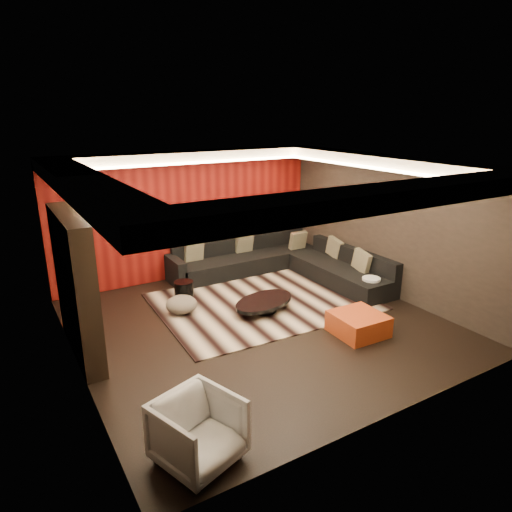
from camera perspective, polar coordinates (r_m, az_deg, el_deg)
floor at (r=8.14m, az=0.36°, el=-8.57°), size 6.00×6.00×0.02m
ceiling at (r=7.34m, az=0.40°, el=11.57°), size 6.00×6.00×0.02m
wall_back at (r=10.24m, az=-8.43°, el=5.13°), size 6.00×0.02×2.80m
wall_left at (r=6.66m, az=-22.37°, el=-2.93°), size 0.02×6.00×2.80m
wall_right at (r=9.49m, az=16.15°, el=3.63°), size 0.02×6.00×2.80m
red_feature_wall at (r=10.20m, az=-8.35°, el=5.09°), size 5.98×0.05×2.78m
soffit_back at (r=9.75m, az=-8.06°, el=12.22°), size 6.00×0.60×0.22m
soffit_front at (r=5.27m, az=15.96°, el=7.13°), size 6.00×0.60×0.22m
soffit_left at (r=6.40m, az=-20.98°, el=8.42°), size 0.60×4.80×0.22m
soffit_right at (r=9.05m, az=15.47°, el=11.35°), size 0.60×4.80×0.22m
cove_back at (r=9.45m, az=-7.20°, el=11.53°), size 4.80×0.08×0.04m
cove_front at (r=5.52m, az=13.33°, el=6.83°), size 4.80×0.08×0.04m
cove_left at (r=6.48m, az=-17.92°, el=8.02°), size 0.08×4.80×0.04m
cove_right at (r=8.82m, az=13.86°, el=10.73°), size 0.08×4.80×0.04m
tv_surround at (r=7.34m, az=-21.64°, el=-3.47°), size 0.30×2.00×2.20m
tv_screen at (r=7.25m, az=-20.72°, el=-0.68°), size 0.04×1.30×0.80m
tv_shelf at (r=7.51m, az=-20.10°, el=-6.12°), size 0.04×1.60×0.04m
rug at (r=9.02m, az=0.82°, el=-5.72°), size 4.11×3.15×0.02m
coffee_table at (r=8.56m, az=1.01°, el=-6.17°), size 1.61×1.61×0.22m
drum_stool at (r=8.97m, az=-8.98°, el=-4.48°), size 0.37×0.37×0.44m
striped_pouf at (r=8.58m, az=-9.30°, el=-5.99°), size 0.66×0.66×0.32m
white_side_table at (r=9.37m, az=14.13°, el=-3.94°), size 0.47×0.47×0.45m
orange_ottoman at (r=7.93m, az=12.66°, el=-8.28°), size 0.83×0.83×0.36m
armchair at (r=5.18m, az=-7.24°, el=-20.94°), size 1.02×1.03×0.75m
sectional_sofa at (r=10.36m, az=3.22°, el=-1.08°), size 3.65×3.50×0.75m
throw_pillows at (r=10.34m, az=3.72°, el=0.96°), size 3.14×2.76×0.50m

